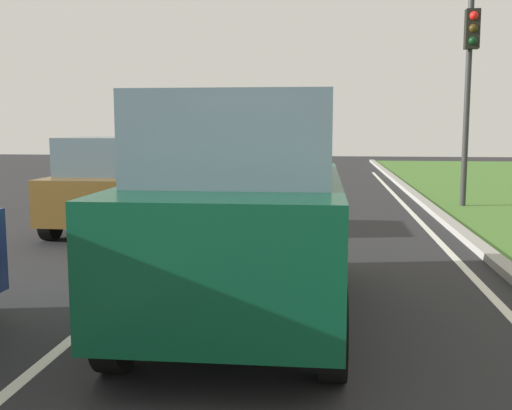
# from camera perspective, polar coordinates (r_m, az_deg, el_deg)

# --- Properties ---
(ground_plane) EXTENTS (60.00, 60.00, 0.00)m
(ground_plane) POSITION_cam_1_polar(r_m,az_deg,el_deg) (11.00, -2.11, -3.03)
(ground_plane) COLOR #262628
(lane_line_center) EXTENTS (0.12, 32.00, 0.01)m
(lane_line_center) POSITION_cam_1_polar(r_m,az_deg,el_deg) (11.13, -5.68, -2.93)
(lane_line_center) COLOR silver
(lane_line_center) RESTS_ON ground
(lane_line_right_edge) EXTENTS (0.12, 32.00, 0.01)m
(lane_line_right_edge) POSITION_cam_1_polar(r_m,az_deg,el_deg) (11.05, 16.70, -3.28)
(lane_line_right_edge) COLOR silver
(lane_line_right_edge) RESTS_ON ground
(curb_right) EXTENTS (0.24, 48.00, 0.12)m
(curb_right) POSITION_cam_1_polar(r_m,az_deg,el_deg) (11.14, 19.25, -3.00)
(curb_right) COLOR #9E9B93
(curb_right) RESTS_ON ground
(car_suv_ahead) EXTENTS (2.00, 4.52, 2.28)m
(car_suv_ahead) POSITION_cam_1_polar(r_m,az_deg,el_deg) (6.25, -1.00, -0.18)
(car_suv_ahead) COLOR #0C472D
(car_suv_ahead) RESTS_ON ground
(car_hatchback_far) EXTENTS (1.75, 3.71, 1.78)m
(car_hatchback_far) POSITION_cam_1_polar(r_m,az_deg,el_deg) (12.01, -13.01, 1.91)
(car_hatchback_far) COLOR brown
(car_hatchback_far) RESTS_ON ground
(traffic_light_near_right) EXTENTS (0.32, 0.50, 4.96)m
(traffic_light_near_right) POSITION_cam_1_polar(r_m,az_deg,el_deg) (15.56, 19.27, 11.92)
(traffic_light_near_right) COLOR #2D2D2D
(traffic_light_near_right) RESTS_ON ground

